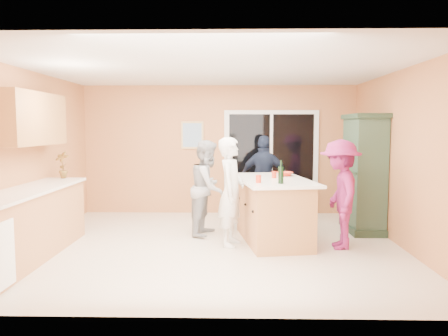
{
  "coord_description": "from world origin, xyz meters",
  "views": [
    {
      "loc": [
        0.3,
        -6.37,
        1.75
      ],
      "look_at": [
        0.15,
        0.1,
        1.15
      ],
      "focal_mm": 35.0,
      "sensor_mm": 36.0,
      "label": 1
    }
  ],
  "objects_px": {
    "woman_grey": "(208,188)",
    "woman_white": "(231,192)",
    "green_hutch": "(364,175)",
    "woman_navy": "(264,179)",
    "woman_magenta": "(340,194)",
    "kitchen_island": "(273,212)"
  },
  "relations": [
    {
      "from": "woman_grey",
      "to": "woman_white",
      "type": "bearing_deg",
      "value": -136.26
    },
    {
      "from": "green_hutch",
      "to": "woman_navy",
      "type": "xyz_separation_m",
      "value": [
        -1.62,
        0.7,
        -0.16
      ]
    },
    {
      "from": "woman_white",
      "to": "woman_grey",
      "type": "relative_size",
      "value": 1.04
    },
    {
      "from": "woman_white",
      "to": "woman_magenta",
      "type": "height_order",
      "value": "woman_white"
    },
    {
      "from": "green_hutch",
      "to": "woman_white",
      "type": "distance_m",
      "value": 2.43
    },
    {
      "from": "kitchen_island",
      "to": "green_hutch",
      "type": "xyz_separation_m",
      "value": [
        1.59,
        0.71,
        0.51
      ]
    },
    {
      "from": "green_hutch",
      "to": "woman_navy",
      "type": "distance_m",
      "value": 1.78
    },
    {
      "from": "woman_white",
      "to": "green_hutch",
      "type": "bearing_deg",
      "value": -54.01
    },
    {
      "from": "woman_white",
      "to": "woman_navy",
      "type": "xyz_separation_m",
      "value": [
        0.61,
        1.66,
        0.0
      ]
    },
    {
      "from": "woman_navy",
      "to": "woman_white",
      "type": "bearing_deg",
      "value": 80.57
    },
    {
      "from": "green_hutch",
      "to": "woman_grey",
      "type": "xyz_separation_m",
      "value": [
        -2.62,
        -0.3,
        -0.19
      ]
    },
    {
      "from": "woman_grey",
      "to": "woman_magenta",
      "type": "xyz_separation_m",
      "value": [
        1.96,
        -0.77,
        0.02
      ]
    },
    {
      "from": "kitchen_island",
      "to": "woman_white",
      "type": "xyz_separation_m",
      "value": [
        -0.64,
        -0.26,
        0.35
      ]
    },
    {
      "from": "woman_grey",
      "to": "woman_magenta",
      "type": "distance_m",
      "value": 2.11
    },
    {
      "from": "woman_white",
      "to": "woman_navy",
      "type": "height_order",
      "value": "same"
    },
    {
      "from": "kitchen_island",
      "to": "woman_grey",
      "type": "distance_m",
      "value": 1.15
    },
    {
      "from": "green_hutch",
      "to": "woman_white",
      "type": "bearing_deg",
      "value": -156.63
    },
    {
      "from": "kitchen_island",
      "to": "woman_navy",
      "type": "distance_m",
      "value": 1.45
    },
    {
      "from": "green_hutch",
      "to": "woman_grey",
      "type": "height_order",
      "value": "green_hutch"
    },
    {
      "from": "woman_white",
      "to": "woman_grey",
      "type": "distance_m",
      "value": 0.76
    },
    {
      "from": "green_hutch",
      "to": "woman_magenta",
      "type": "xyz_separation_m",
      "value": [
        -0.65,
        -1.08,
        -0.17
      ]
    },
    {
      "from": "woman_navy",
      "to": "woman_magenta",
      "type": "xyz_separation_m",
      "value": [
        0.97,
        -1.78,
        -0.01
      ]
    }
  ]
}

